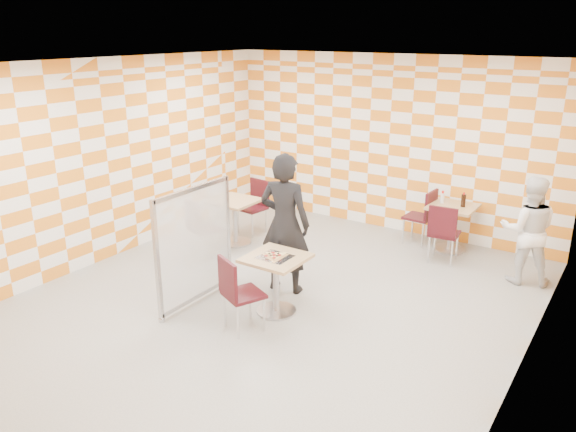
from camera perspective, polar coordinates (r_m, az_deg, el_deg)
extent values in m
plane|color=#979792|center=(7.39, -1.52, -8.77)|extent=(7.00, 7.00, 0.00)
plane|color=white|center=(6.57, -1.75, 15.15)|extent=(7.00, 7.00, 0.00)
plane|color=white|center=(9.82, 10.23, 7.17)|extent=(6.00, 0.00, 6.00)
plane|color=white|center=(8.85, -17.85, 5.33)|extent=(0.00, 7.00, 7.00)
plane|color=white|center=(5.75, 23.75, -2.28)|extent=(0.00, 7.00, 7.00)
cube|color=tan|center=(6.85, -1.23, -4.30)|extent=(0.70, 0.70, 0.04)
cylinder|color=#A5A5AA|center=(6.99, -1.21, -7.02)|extent=(0.08, 0.08, 0.70)
cylinder|color=#A5A5AA|center=(7.16, -1.19, -9.59)|extent=(0.50, 0.50, 0.03)
cube|color=tan|center=(9.16, 16.41, 0.91)|extent=(0.70, 0.70, 0.04)
cylinder|color=#A5A5AA|center=(9.27, 16.21, -1.21)|extent=(0.08, 0.08, 0.70)
cylinder|color=#A5A5AA|center=(9.40, 16.02, -3.25)|extent=(0.50, 0.50, 0.03)
cube|color=tan|center=(9.13, -5.47, 1.53)|extent=(0.70, 0.70, 0.04)
cylinder|color=#A5A5AA|center=(9.24, -5.40, -0.61)|extent=(0.08, 0.08, 0.70)
cylinder|color=#A5A5AA|center=(9.36, -5.34, -2.66)|extent=(0.50, 0.50, 0.03)
cube|color=#380B11|center=(6.60, -4.51, -7.94)|extent=(0.56, 0.56, 0.04)
cube|color=#380B11|center=(6.42, -6.16, -6.34)|extent=(0.40, 0.21, 0.45)
cylinder|color=silver|center=(6.65, -2.45, -9.98)|extent=(0.03, 0.03, 0.43)
cylinder|color=silver|center=(6.91, -3.87, -8.82)|extent=(0.03, 0.03, 0.43)
cylinder|color=silver|center=(6.51, -5.10, -10.71)|extent=(0.03, 0.03, 0.43)
cylinder|color=silver|center=(6.78, -6.43, -9.49)|extent=(0.03, 0.03, 0.43)
cube|color=#380B11|center=(8.77, 15.59, -1.74)|extent=(0.45, 0.45, 0.04)
cube|color=#380B11|center=(8.51, 15.42, -0.57)|extent=(0.42, 0.08, 0.45)
cylinder|color=silver|center=(8.98, 16.77, -2.98)|extent=(0.03, 0.03, 0.43)
cylinder|color=silver|center=(9.04, 14.67, -2.63)|extent=(0.03, 0.03, 0.43)
cylinder|color=silver|center=(8.67, 16.28, -3.72)|extent=(0.03, 0.03, 0.43)
cylinder|color=silver|center=(8.73, 14.11, -3.35)|extent=(0.03, 0.03, 0.43)
cube|color=#380B11|center=(9.43, 13.11, -0.12)|extent=(0.45, 0.45, 0.04)
cube|color=#380B11|center=(9.28, 14.34, 1.11)|extent=(0.07, 0.42, 0.45)
cylinder|color=silver|center=(9.71, 12.52, -0.98)|extent=(0.03, 0.03, 0.43)
cylinder|color=silver|center=(9.42, 11.63, -1.53)|extent=(0.03, 0.03, 0.43)
cylinder|color=silver|center=(9.59, 14.35, -1.38)|extent=(0.03, 0.03, 0.43)
cylinder|color=silver|center=(9.29, 13.51, -1.96)|extent=(0.03, 0.03, 0.43)
cube|color=#380B11|center=(8.73, -8.41, -1.33)|extent=(0.53, 0.53, 0.04)
cube|color=#380B11|center=(8.56, -9.63, -0.04)|extent=(0.41, 0.16, 0.45)
cylinder|color=silver|center=(8.76, -6.81, -2.83)|extent=(0.03, 0.03, 0.43)
cylinder|color=silver|center=(9.03, -7.98, -2.21)|extent=(0.03, 0.03, 0.43)
cylinder|color=silver|center=(8.60, -8.72, -3.34)|extent=(0.03, 0.03, 0.43)
cylinder|color=silver|center=(8.87, -9.85, -2.69)|extent=(0.03, 0.03, 0.43)
cube|color=#380B11|center=(9.65, -3.69, 0.78)|extent=(0.47, 0.47, 0.04)
cube|color=#380B11|center=(9.71, -2.89, 2.46)|extent=(0.42, 0.10, 0.45)
cylinder|color=silver|center=(9.73, -5.08, -0.56)|extent=(0.03, 0.03, 0.43)
cylinder|color=silver|center=(9.50, -3.66, -1.01)|extent=(0.03, 0.03, 0.43)
cylinder|color=silver|center=(9.95, -3.67, -0.08)|extent=(0.03, 0.03, 0.43)
cylinder|color=silver|center=(9.73, -2.25, -0.51)|extent=(0.03, 0.03, 0.43)
cube|color=white|center=(7.18, -9.44, -2.84)|extent=(0.02, 1.30, 1.40)
cube|color=#B2B2B7|center=(6.96, -9.75, 2.69)|extent=(0.05, 1.30, 0.05)
cube|color=#B2B2B7|center=(7.47, -9.15, -7.99)|extent=(0.05, 1.30, 0.05)
cube|color=#B2B2B7|center=(6.76, -13.16, -4.49)|extent=(0.05, 0.05, 1.50)
cylinder|color=#B2B2B7|center=(7.09, -12.70, -10.26)|extent=(0.08, 0.08, 0.05)
cube|color=#B2B2B7|center=(7.64, -6.16, -1.37)|extent=(0.05, 0.05, 1.50)
cylinder|color=#B2B2B7|center=(7.93, -5.97, -6.64)|extent=(0.08, 0.08, 0.05)
imported|color=black|center=(7.38, -0.33, -0.78)|extent=(0.76, 0.57, 1.89)
imported|color=white|center=(8.35, 23.21, -1.34)|extent=(0.88, 0.77, 1.52)
cube|color=silver|center=(6.82, -1.33, -4.18)|extent=(0.38, 0.34, 0.01)
cone|color=tan|center=(6.82, -1.33, -4.09)|extent=(0.40, 0.40, 0.02)
cone|color=#F2D88C|center=(6.83, -1.24, -3.92)|extent=(0.33, 0.33, 0.01)
cylinder|color=maroon|center=(6.77, -2.23, -4.06)|extent=(0.04, 0.04, 0.01)
cylinder|color=maroon|center=(6.71, -1.42, -4.23)|extent=(0.04, 0.04, 0.01)
cylinder|color=maroon|center=(6.79, -1.43, -3.95)|extent=(0.04, 0.04, 0.01)
cylinder|color=maroon|center=(6.86, -1.53, -3.73)|extent=(0.04, 0.04, 0.01)
cylinder|color=maroon|center=(6.79, -0.87, -3.98)|extent=(0.04, 0.04, 0.01)
torus|color=black|center=(6.76, -1.13, -4.06)|extent=(0.03, 0.03, 0.01)
torus|color=black|center=(6.77, -1.76, -4.01)|extent=(0.03, 0.03, 0.01)
torus|color=black|center=(6.83, -1.00, -3.82)|extent=(0.03, 0.03, 0.01)
torus|color=black|center=(6.83, -1.91, -3.82)|extent=(0.03, 0.03, 0.01)
cylinder|color=white|center=(9.23, 15.41, 1.77)|extent=(0.06, 0.06, 0.16)
cylinder|color=red|center=(9.20, 15.46, 2.36)|extent=(0.04, 0.04, 0.04)
cylinder|color=black|center=(9.11, 17.39, 1.51)|extent=(0.07, 0.07, 0.20)
cylinder|color=red|center=(9.08, 17.46, 2.20)|extent=(0.03, 0.03, 0.03)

